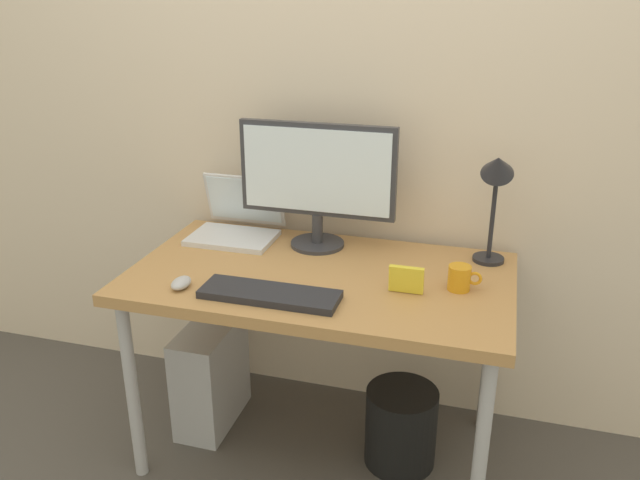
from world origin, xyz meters
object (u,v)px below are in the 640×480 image
object	(u,v)px
monitor	(317,177)
photo_frame	(406,279)
laptop	(238,221)
computer_tower	(211,375)
mouse	(181,283)
desk_lamp	(496,183)
keyboard	(270,294)
desk	(320,290)
coffee_mug	(460,278)
wastebasket	(401,426)

from	to	relation	value
monitor	photo_frame	xyz separation A→B (m)	(0.38, -0.31, -0.22)
laptop	computer_tower	size ratio (longest dim) A/B	0.76
mouse	photo_frame	distance (m)	0.72
desk_lamp	computer_tower	world-z (taller)	desk_lamp
monitor	keyboard	bearing A→B (deg)	-92.66
computer_tower	desk	bearing A→B (deg)	-6.35
desk	desk_lamp	world-z (taller)	desk_lamp
mouse	computer_tower	distance (m)	0.62
mouse	photo_frame	size ratio (longest dim) A/B	0.82
desk	monitor	size ratio (longest dim) A/B	2.24
mouse	computer_tower	size ratio (longest dim) A/B	0.21
monitor	computer_tower	bearing A→B (deg)	-155.10
coffee_mug	mouse	bearing A→B (deg)	-164.96
desk_lamp	photo_frame	distance (m)	0.46
laptop	computer_tower	world-z (taller)	laptop
laptop	photo_frame	world-z (taller)	laptop
monitor	computer_tower	xyz separation A→B (m)	(-0.39, -0.18, -0.79)
desk_lamp	keyboard	bearing A→B (deg)	-144.68
coffee_mug	wastebasket	distance (m)	0.65
laptop	photo_frame	xyz separation A→B (m)	(0.71, -0.32, -0.01)
laptop	mouse	size ratio (longest dim) A/B	3.56
laptop	wastebasket	world-z (taller)	laptop
laptop	mouse	bearing A→B (deg)	-89.24
mouse	coffee_mug	xyz separation A→B (m)	(0.86, 0.23, 0.02)
mouse	wastebasket	distance (m)	0.96
monitor	computer_tower	distance (m)	0.90
monitor	wastebasket	xyz separation A→B (m)	(0.38, -0.21, -0.85)
desk	laptop	distance (m)	0.49
coffee_mug	photo_frame	size ratio (longest dim) A/B	0.98
monitor	coffee_mug	distance (m)	0.63
monitor	desk_lamp	size ratio (longest dim) A/B	1.37
desk_lamp	photo_frame	xyz separation A→B (m)	(-0.24, -0.31, -0.25)
desk	coffee_mug	xyz separation A→B (m)	(0.47, -0.00, 0.11)
desk_lamp	laptop	bearing A→B (deg)	178.88
computer_tower	mouse	bearing A→B (deg)	-76.99
computer_tower	wastebasket	size ratio (longest dim) A/B	1.40
coffee_mug	photo_frame	distance (m)	0.18
keyboard	mouse	size ratio (longest dim) A/B	4.89
monitor	laptop	bearing A→B (deg)	176.66
desk	photo_frame	size ratio (longest dim) A/B	11.73
laptop	mouse	xyz separation A→B (m)	(0.01, -0.49, -0.04)
monitor	coffee_mug	size ratio (longest dim) A/B	5.35
monitor	laptop	world-z (taller)	monitor
monitor	desk_lamp	distance (m)	0.62
desk	coffee_mug	world-z (taller)	coffee_mug
coffee_mug	keyboard	bearing A→B (deg)	-158.67
desk	mouse	xyz separation A→B (m)	(-0.40, -0.24, 0.08)
keyboard	photo_frame	world-z (taller)	photo_frame
photo_frame	laptop	bearing A→B (deg)	155.42
desk_lamp	coffee_mug	size ratio (longest dim) A/B	3.92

